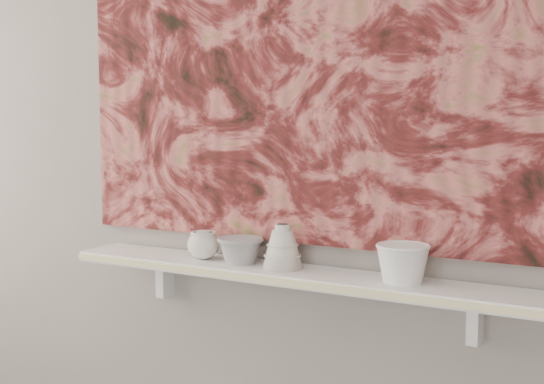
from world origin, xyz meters
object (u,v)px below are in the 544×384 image
Objects in this scene: bowl_grey at (240,250)px; bell_vessel at (283,246)px; painting at (306,47)px; cup_cream at (203,245)px; shelf at (292,275)px; bowl_white at (403,263)px.

bell_vessel is at bearing 0.00° from bowl_grey.
painting is at bearing 69.79° from bell_vessel.
bell_vessel reaches higher than cup_cream.
bowl_grey is (-0.17, 0.00, 0.05)m from shelf.
bowl_white is (0.32, 0.00, 0.07)m from shelf.
painting is at bearing 90.00° from shelf.
shelf is 0.30m from cup_cream.
cup_cream is (-0.13, 0.00, 0.00)m from bowl_grey.
bell_vessel reaches higher than shelf.
shelf is 10.45× the size of bowl_grey.
painting is 0.55m from bell_vessel.
bell_vessel is (-0.03, 0.00, 0.08)m from shelf.
cup_cream reaches higher than shelf.
painting is 16.02× the size of cup_cream.
bell_vessel is 0.90× the size of bowl_white.
cup_cream is at bearing 180.00° from bowl_grey.
bell_vessel is 0.35m from bowl_white.
shelf is at bearing 180.00° from bowl_white.
cup_cream is (-0.30, 0.00, 0.06)m from shelf.
painting is 10.88× the size of bowl_white.
shelf is 11.33× the size of bell_vessel.
shelf is 10.16× the size of bowl_white.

